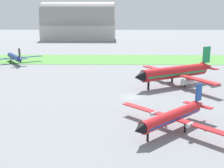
{
  "coord_description": "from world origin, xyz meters",
  "views": [
    {
      "loc": [
        -3.39,
        -70.13,
        20.56
      ],
      "look_at": [
        -4.86,
        1.42,
        3.0
      ],
      "focal_mm": 46.49,
      "sensor_mm": 36.0,
      "label": 1
    }
  ],
  "objects": [
    {
      "name": "grass_taxiway_strip",
      "position": [
        0.0,
        60.79,
        0.04
      ],
      "size": [
        360.0,
        28.0,
        0.08
      ],
      "primitive_type": "cube",
      "color": "#549342",
      "rests_on": "ground_plane"
    },
    {
      "name": "hangar_distant",
      "position": [
        -34.3,
        161.8,
        13.21
      ],
      "size": [
        57.17,
        24.92,
        28.89
      ],
      "color": "#BCB7B2",
      "rests_on": "ground_plane"
    },
    {
      "name": "airplane_foreground_turboprop",
      "position": [
        6.56,
        -20.91,
        2.64
      ],
      "size": [
        17.89,
        18.23,
        7.2
      ],
      "rotation": [
        0.0,
        0.0,
        3.92
      ],
      "color": "red",
      "rests_on": "ground_plane"
    },
    {
      "name": "ground_plane",
      "position": [
        0.0,
        0.0,
        0.0
      ],
      "size": [
        600.0,
        600.0,
        0.0
      ],
      "primitive_type": "plane",
      "color": "gray"
    },
    {
      "name": "airplane_midfield_jet",
      "position": [
        13.61,
        12.72,
        3.83
      ],
      "size": [
        26.85,
        26.84,
        10.63
      ],
      "rotation": [
        0.0,
        0.0,
        3.68
      ],
      "color": "red",
      "rests_on": "ground_plane"
    },
    {
      "name": "airplane_taxiing_turboprop",
      "position": [
        -46.8,
        49.84,
        2.59
      ],
      "size": [
        20.51,
        17.97,
        7.07
      ],
      "rotation": [
        0.0,
        0.0,
        2.15
      ],
      "color": "navy",
      "rests_on": "ground_plane"
    }
  ]
}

